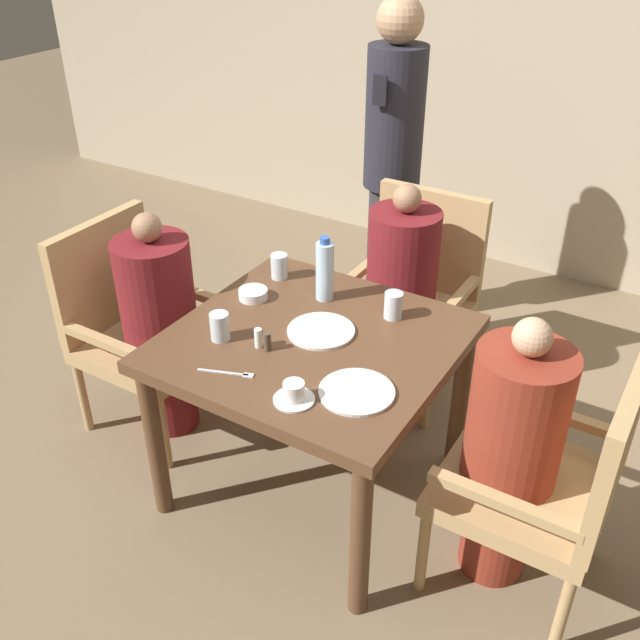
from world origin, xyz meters
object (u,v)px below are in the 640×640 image
Objects in this scene: chair_right_side at (553,478)px; plate_main_left at (321,331)px; diner_in_left_chair at (160,324)px; plate_main_right at (357,392)px; standing_host at (392,163)px; glass_tall_far at (279,266)px; teacup_with_saucer at (294,394)px; glass_tall_near at (393,305)px; water_bottle at (325,270)px; bowl_small at (253,294)px; chair_left_side at (136,321)px; chair_far_side at (414,289)px; glass_tall_mid at (220,326)px; diner_in_right_chair at (511,452)px; diner_in_far_chair at (401,293)px.

plate_main_left is at bearing 177.15° from chair_right_side.
diner_in_left_chair is 4.17× the size of plate_main_left.
plate_main_right is at bearing -10.99° from diner_in_left_chair.
standing_host is 1.04m from glass_tall_far.
glass_tall_near is at bearing 86.06° from teacup_with_saucer.
water_bottle is 2.54× the size of glass_tall_far.
chair_left_side is at bearing -168.07° from bowl_small.
water_bottle is (-0.11, -0.64, 0.36)m from chair_far_side.
plate_main_right is 0.50m from glass_tall_near.
chair_far_side is at bearing 65.62° from bowl_small.
glass_tall_mid is at bearing -104.64° from chair_far_side.
teacup_with_saucer is at bearing -83.51° from chair_far_side.
glass_tall_mid is at bearing 177.49° from plate_main_right.
plate_main_left is (-0.92, 0.05, 0.24)m from chair_right_side.
bowl_small is at bearing 136.99° from teacup_with_saucer.
plate_main_left is 0.28m from water_bottle.
standing_host reaches higher than plate_main_right.
bowl_small is at bearing 168.46° from plate_main_left.
diner_in_right_chair reaches higher than glass_tall_mid.
bowl_small is (-0.36, -0.79, 0.25)m from chair_far_side.
water_bottle is (-0.26, 0.62, 0.10)m from teacup_with_saucer.
chair_far_side reaches higher than glass_tall_far.
diner_in_left_chair reaches higher than teacup_with_saucer.
standing_host reaches higher than diner_in_left_chair.
glass_tall_near is (-0.74, 0.28, 0.29)m from chair_right_side.
standing_host is at bearing 130.09° from diner_in_right_chair.
glass_tall_near is (0.96, 0.28, 0.25)m from diner_in_left_chair.
chair_right_side is at bearing 8.59° from glass_tall_mid.
diner_in_far_chair is at bearing 97.36° from teacup_with_saucer.
plate_main_left is 2.39× the size of glass_tall_mid.
chair_left_side is 1.30m from chair_far_side.
chair_left_side is 0.88× the size of diner_in_far_chair.
chair_far_side is 0.88× the size of diner_in_far_chair.
teacup_with_saucer is (0.92, -0.35, 0.22)m from diner_in_left_chair.
glass_tall_mid is 1.00× the size of glass_tall_far.
plate_main_right is 2.16× the size of bowl_small.
standing_host is 14.77× the size of bowl_small.
diner_in_far_chair is (0.93, 0.76, 0.05)m from chair_left_side.
diner_in_left_chair is at bearing 159.33° from teacup_with_saucer.
diner_in_left_chair is 0.58m from glass_tall_far.
bowl_small is at bearing -163.50° from glass_tall_near.
plate_main_left is at bearing 3.35° from diner_in_left_chair.
bowl_small is at bearing -87.84° from glass_tall_far.
plate_main_left is 2.16× the size of bowl_small.
diner_in_right_chair is 1.16m from bowl_small.
teacup_with_saucer is at bearing -73.53° from standing_host.
glass_tall_near is (1.11, 0.28, 0.29)m from chair_left_side.
diner_in_right_chair is at bearing -3.40° from plate_main_left.
plate_main_left is (0.01, -0.86, 0.24)m from chair_far_side.
plate_main_left is (-0.77, 0.05, 0.20)m from diner_in_right_chair.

